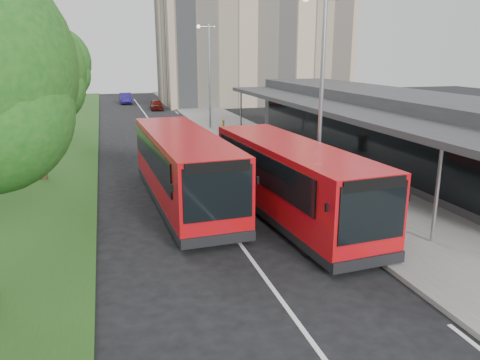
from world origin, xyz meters
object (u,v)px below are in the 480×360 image
object	(u,v)px
tree_mid	(32,76)
litter_bin	(278,148)
bollard	(223,127)
car_far	(126,98)
car_near	(157,105)
lamp_post_far	(208,70)
bus_main	(291,181)
lamp_post_near	(320,88)
bus_second	(183,168)
tree_far	(55,67)

from	to	relation	value
tree_mid	litter_bin	world-z (taller)	tree_mid
bollard	car_far	bearing A→B (deg)	103.00
car_near	lamp_post_far	bearing A→B (deg)	-77.69
tree_mid	bus_main	size ratio (longest dim) A/B	0.76
bus_main	car_near	world-z (taller)	bus_main
bus_main	litter_bin	xyz separation A→B (m)	(3.20, 9.71, -0.79)
lamp_post_near	car_far	xyz separation A→B (m)	(-5.46, 42.80, -4.07)
litter_bin	car_near	xyz separation A→B (m)	(-4.11, 26.69, -0.11)
bus_second	bollard	size ratio (longest dim) A/B	10.39
tree_mid	lamp_post_near	size ratio (longest dim) A/B	0.97
bus_second	lamp_post_near	bearing A→B (deg)	-19.71
lamp_post_near	bollard	world-z (taller)	lamp_post_near
lamp_post_far	bollard	distance (m)	4.97
tree_far	bus_second	world-z (taller)	tree_far
lamp_post_far	lamp_post_near	bearing A→B (deg)	-90.00
lamp_post_far	bus_main	size ratio (longest dim) A/B	0.79
lamp_post_near	car_near	world-z (taller)	lamp_post_near
tree_mid	tree_far	size ratio (longest dim) A/B	0.99
tree_mid	car_far	xyz separation A→B (m)	(5.67, 35.75, -4.36)
lamp_post_near	car_far	bearing A→B (deg)	97.27
tree_far	lamp_post_near	world-z (taller)	lamp_post_near
lamp_post_far	bus_second	bearing A→B (deg)	-105.63
bus_main	bus_second	xyz separation A→B (m)	(-3.52, 2.88, 0.04)
lamp_post_near	car_near	xyz separation A→B (m)	(-2.55, 35.10, -4.16)
lamp_post_near	tree_mid	bearing A→B (deg)	147.64
bus_main	lamp_post_far	bearing A→B (deg)	81.35
tree_mid	lamp_post_far	world-z (taller)	lamp_post_far
car_far	bollard	bearing A→B (deg)	-77.57
lamp_post_far	bus_main	xyz separation A→B (m)	(-1.63, -21.30, -3.27)
bus_second	litter_bin	world-z (taller)	bus_second
lamp_post_far	car_near	bearing A→B (deg)	99.58
lamp_post_near	bus_main	size ratio (longest dim) A/B	0.79
lamp_post_far	litter_bin	world-z (taller)	lamp_post_far
bus_second	bollard	distance (m)	16.60
bus_main	car_near	distance (m)	36.42
car_far	bus_main	bearing A→B (deg)	-85.60
lamp_post_near	bus_main	distance (m)	3.88
lamp_post_near	car_near	size ratio (longest dim) A/B	2.46
bus_second	car_near	size ratio (longest dim) A/B	3.20
tree_far	car_near	size ratio (longest dim) A/B	2.40
bus_second	litter_bin	bearing A→B (deg)	42.77
tree_mid	bus_second	distance (m)	8.83
car_far	lamp_post_far	bearing A→B (deg)	-77.10
tree_mid	tree_far	world-z (taller)	tree_far
bus_second	tree_far	bearing A→B (deg)	106.19
tree_mid	litter_bin	bearing A→B (deg)	6.08
tree_mid	bus_main	bearing A→B (deg)	-41.35
bollard	car_far	world-z (taller)	car_far
tree_far	car_far	world-z (taller)	tree_far
litter_bin	bollard	size ratio (longest dim) A/B	1.02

